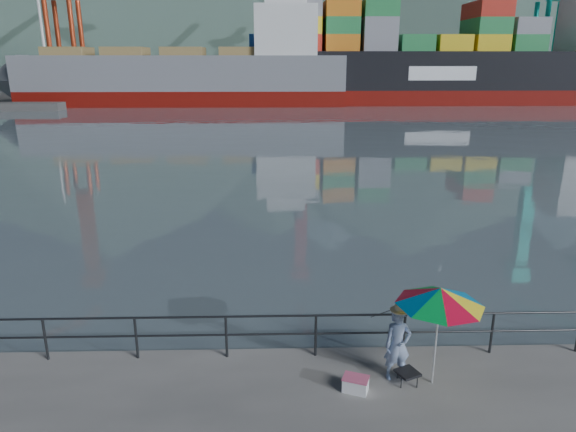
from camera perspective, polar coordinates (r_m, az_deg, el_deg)
The scene contains 12 objects.
harbor_water at distance 138.64m, azimuth -1.65°, elevation 14.32°, with size 500.00×280.00×0.00m, color slate.
far_dock at distance 102.18m, azimuth 4.11°, elevation 13.34°, with size 200.00×40.00×0.40m, color #514F4C.
guardrail at distance 11.78m, azimuth -1.89°, elevation -13.12°, with size 22.00×0.06×1.03m.
port_cranes at distance 97.99m, azimuth 18.17°, elevation 21.81°, with size 116.00×28.00×38.40m.
container_stacks at distance 109.07m, azimuth 19.44°, elevation 14.13°, with size 58.00×5.40×7.80m.
fisherman at distance 11.17m, azimuth 12.07°, elevation -13.83°, with size 0.57×0.37×1.55m, color #315891.
beach_umbrella at distance 10.64m, azimuth 16.55°, elevation -8.57°, with size 1.99×1.99×2.15m.
folding_stool at distance 11.39m, azimuth 13.11°, elevation -17.02°, with size 0.55×0.55×0.27m.
cooler_bag at distance 10.99m, azimuth 7.52°, elevation -18.09°, with size 0.49×0.33×0.28m, color white.
fishing_rod at distance 12.63m, azimuth 10.80°, elevation -13.96°, with size 0.02×0.02×2.10m, color black.
bulk_carrier at distance 81.09m, azimuth -10.13°, elevation 15.14°, with size 47.97×8.30×14.50m.
container_ship at distance 87.02m, azimuth 16.82°, elevation 15.88°, with size 64.58×10.76×18.10m.
Camera 1 is at (0.10, -8.49, 6.43)m, focal length 32.00 mm.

